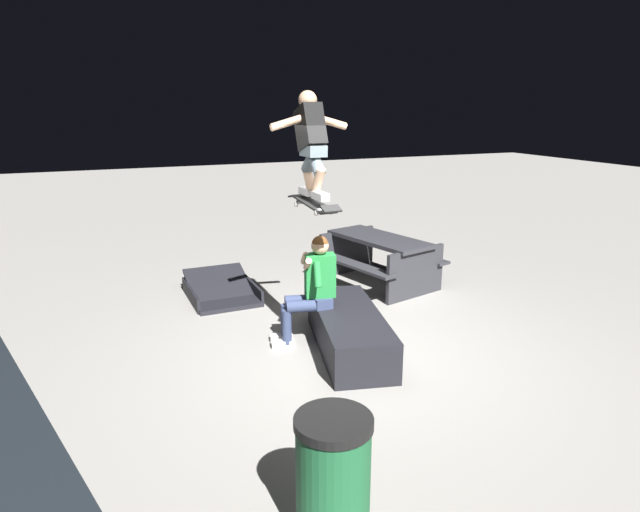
{
  "coord_description": "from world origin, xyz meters",
  "views": [
    {
      "loc": [
        -5.12,
        2.49,
        2.72
      ],
      "look_at": [
        0.4,
        0.18,
        1.05
      ],
      "focal_mm": 30.73,
      "sensor_mm": 36.0,
      "label": 1
    }
  ],
  "objects_px": {
    "person_sitting_on_ledge": "(311,285)",
    "skateboard": "(313,204)",
    "picnic_table_back": "(379,253)",
    "ledge_box_main": "(349,331)",
    "kicker_ramp": "(222,293)",
    "trash_bin": "(333,480)",
    "skater_airborne": "(311,139)"
  },
  "relations": [
    {
      "from": "person_sitting_on_ledge",
      "to": "skateboard",
      "type": "relative_size",
      "value": 1.25
    },
    {
      "from": "picnic_table_back",
      "to": "skateboard",
      "type": "bearing_deg",
      "value": 133.48
    },
    {
      "from": "kicker_ramp",
      "to": "picnic_table_back",
      "type": "bearing_deg",
      "value": -97.31
    },
    {
      "from": "ledge_box_main",
      "to": "person_sitting_on_ledge",
      "type": "xyz_separation_m",
      "value": [
        0.35,
        0.32,
        0.48
      ]
    },
    {
      "from": "ledge_box_main",
      "to": "skater_airborne",
      "type": "distance_m",
      "value": 2.18
    },
    {
      "from": "ledge_box_main",
      "to": "picnic_table_back",
      "type": "height_order",
      "value": "picnic_table_back"
    },
    {
      "from": "kicker_ramp",
      "to": "picnic_table_back",
      "type": "distance_m",
      "value": 2.46
    },
    {
      "from": "skateboard",
      "to": "picnic_table_back",
      "type": "height_order",
      "value": "skateboard"
    },
    {
      "from": "ledge_box_main",
      "to": "person_sitting_on_ledge",
      "type": "distance_m",
      "value": 0.68
    },
    {
      "from": "person_sitting_on_ledge",
      "to": "skateboard",
      "type": "xyz_separation_m",
      "value": [
        -0.06,
        -0.01,
        0.96
      ]
    },
    {
      "from": "ledge_box_main",
      "to": "person_sitting_on_ledge",
      "type": "relative_size",
      "value": 1.44
    },
    {
      "from": "skater_airborne",
      "to": "kicker_ramp",
      "type": "height_order",
      "value": "skater_airborne"
    },
    {
      "from": "person_sitting_on_ledge",
      "to": "trash_bin",
      "type": "bearing_deg",
      "value": 160.82
    },
    {
      "from": "kicker_ramp",
      "to": "trash_bin",
      "type": "bearing_deg",
      "value": 175.61
    },
    {
      "from": "ledge_box_main",
      "to": "skateboard",
      "type": "distance_m",
      "value": 1.5
    },
    {
      "from": "person_sitting_on_ledge",
      "to": "trash_bin",
      "type": "xyz_separation_m",
      "value": [
        -2.88,
        1.0,
        -0.26
      ]
    },
    {
      "from": "skater_airborne",
      "to": "ledge_box_main",
      "type": "bearing_deg",
      "value": -137.52
    },
    {
      "from": "person_sitting_on_ledge",
      "to": "kicker_ramp",
      "type": "bearing_deg",
      "value": 18.29
    },
    {
      "from": "kicker_ramp",
      "to": "ledge_box_main",
      "type": "bearing_deg",
      "value": -157.15
    },
    {
      "from": "skateboard",
      "to": "skater_airborne",
      "type": "height_order",
      "value": "skater_airborne"
    },
    {
      "from": "person_sitting_on_ledge",
      "to": "picnic_table_back",
      "type": "xyz_separation_m",
      "value": [
        1.61,
        -1.77,
        -0.21
      ]
    },
    {
      "from": "person_sitting_on_ledge",
      "to": "trash_bin",
      "type": "relative_size",
      "value": 1.45
    },
    {
      "from": "skateboard",
      "to": "kicker_ramp",
      "type": "relative_size",
      "value": 0.83
    },
    {
      "from": "ledge_box_main",
      "to": "trash_bin",
      "type": "relative_size",
      "value": 2.09
    },
    {
      "from": "skater_airborne",
      "to": "kicker_ramp",
      "type": "distance_m",
      "value": 3.05
    },
    {
      "from": "skateboard",
      "to": "picnic_table_back",
      "type": "distance_m",
      "value": 2.69
    },
    {
      "from": "kicker_ramp",
      "to": "trash_bin",
      "type": "xyz_separation_m",
      "value": [
        -4.8,
        0.37,
        0.38
      ]
    },
    {
      "from": "ledge_box_main",
      "to": "skateboard",
      "type": "xyz_separation_m",
      "value": [
        0.29,
        0.32,
        1.44
      ]
    },
    {
      "from": "kicker_ramp",
      "to": "picnic_table_back",
      "type": "xyz_separation_m",
      "value": [
        -0.31,
        -2.4,
        0.43
      ]
    },
    {
      "from": "skater_airborne",
      "to": "kicker_ramp",
      "type": "relative_size",
      "value": 0.9
    },
    {
      "from": "kicker_ramp",
      "to": "picnic_table_back",
      "type": "height_order",
      "value": "picnic_table_back"
    },
    {
      "from": "ledge_box_main",
      "to": "person_sitting_on_ledge",
      "type": "height_order",
      "value": "person_sitting_on_ledge"
    }
  ]
}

